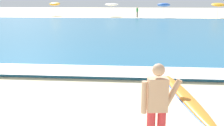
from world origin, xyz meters
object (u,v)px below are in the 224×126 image
object	(u,v)px
surfer_with_board	(170,102)
beach_umbrella_0	(55,4)
beach_umbrella_3	(218,5)
beach_umbrella_1	(112,5)
beach_umbrella_2	(164,5)
beachgoer_near_row_left	(137,12)

from	to	relation	value
surfer_with_board	beach_umbrella_0	world-z (taller)	beach_umbrella_0
beach_umbrella_0	beach_umbrella_3	size ratio (longest dim) A/B	1.01
beach_umbrella_1	beach_umbrella_2	distance (m)	8.34
beach_umbrella_1	beachgoer_near_row_left	bearing A→B (deg)	-27.74
beach_umbrella_3	surfer_with_board	bearing A→B (deg)	-107.97
surfer_with_board	beachgoer_near_row_left	bearing A→B (deg)	90.29
beach_umbrella_2	beach_umbrella_1	bearing A→B (deg)	164.13
beach_umbrella_1	beach_umbrella_2	xyz separation A→B (m)	(8.02, -2.28, 0.01)
beach_umbrella_0	surfer_with_board	bearing A→B (deg)	-70.41
beach_umbrella_1	beachgoer_near_row_left	size ratio (longest dim) A/B	1.39
beachgoer_near_row_left	surfer_with_board	bearing A→B (deg)	-89.71
beach_umbrella_1	beach_umbrella_0	bearing A→B (deg)	177.04
beach_umbrella_0	beach_umbrella_2	size ratio (longest dim) A/B	1.01
beach_umbrella_0	beachgoer_near_row_left	xyz separation A→B (m)	(13.60, -2.65, -1.08)
beach_umbrella_1	surfer_with_board	bearing A→B (deg)	-83.61
beach_umbrella_1	beach_umbrella_3	world-z (taller)	beach_umbrella_3
beach_umbrella_1	beach_umbrella_3	size ratio (longest dim) A/B	0.98
beach_umbrella_1	beach_umbrella_3	bearing A→B (deg)	-6.46
beach_umbrella_1	beachgoer_near_row_left	distance (m)	4.74
beach_umbrella_1	beach_umbrella_3	distance (m)	16.19
beach_umbrella_2	beach_umbrella_3	xyz separation A→B (m)	(8.07, 0.46, 0.04)
surfer_with_board	beach_umbrella_3	xyz separation A→B (m)	(11.80, 36.39, 0.87)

